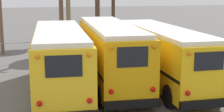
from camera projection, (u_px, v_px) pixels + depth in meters
name	position (u px, v px, depth m)	size (l,w,h in m)	color
ground_plane	(113.00, 87.00, 18.41)	(160.00, 160.00, 0.00)	#5B5956
school_bus_0	(60.00, 59.00, 17.25)	(2.95, 9.77, 3.25)	yellow
school_bus_1	(110.00, 52.00, 18.78)	(2.80, 10.25, 3.34)	#E5A00C
school_bus_2	(162.00, 53.00, 18.94)	(2.50, 10.57, 3.12)	yellow
utility_pole	(68.00, 3.00, 27.19)	(1.80, 0.36, 8.02)	#75604C
fence_line	(89.00, 46.00, 25.69)	(13.69, 0.06, 1.42)	#939399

